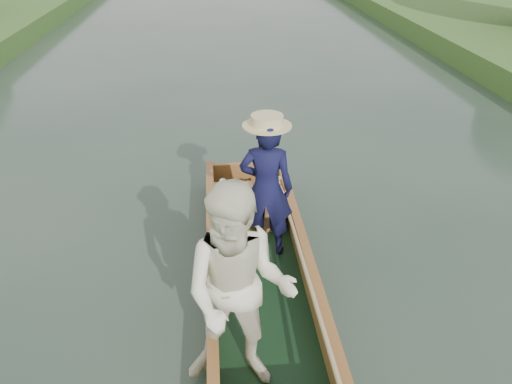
{
  "coord_description": "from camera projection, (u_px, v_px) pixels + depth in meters",
  "views": [
    {
      "loc": [
        -0.42,
        -4.08,
        3.57
      ],
      "look_at": [
        0.0,
        0.6,
        0.95
      ],
      "focal_mm": 35.0,
      "sensor_mm": 36.0,
      "label": 1
    }
  ],
  "objects": [
    {
      "name": "ground",
      "position": [
        261.0,
        297.0,
        5.32
      ],
      "size": [
        120.0,
        120.0,
        0.0
      ],
      "primitive_type": "plane",
      "color": "#283D30",
      "rests_on": "ground"
    },
    {
      "name": "punt",
      "position": [
        253.0,
        262.0,
        4.75
      ],
      "size": [
        1.35,
        5.0,
        1.95
      ],
      "color": "black",
      "rests_on": "ground"
    }
  ]
}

